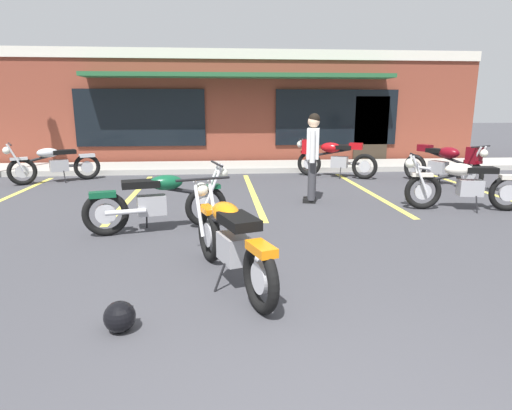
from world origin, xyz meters
The scene contains 12 objects.
ground_plane centered at (0.00, 3.54, 0.00)m, with size 80.00×80.00×0.00m, color #3D3D42.
sidewalk_kerb centered at (0.00, 10.91, 0.07)m, with size 22.00×1.80×0.14m, color #A8A59E.
brick_storefront_building centered at (0.00, 14.88, 1.74)m, with size 15.13×6.77×3.47m.
painted_stall_lines centered at (0.00, 7.31, 0.00)m, with size 10.07×4.80×0.01m.
motorcycle_foreground_classic centered at (-0.61, 2.64, 0.46)m, with size 1.02×2.03×0.98m.
motorcycle_red_sportbike centered at (3.58, 5.49, 0.46)m, with size 2.10×0.76×0.98m.
motorcycle_black_cruiser centered at (-4.64, 9.07, 0.46)m, with size 1.92×1.26×0.98m.
motorcycle_silver_naked centered at (2.21, 9.26, 0.53)m, with size 1.91×1.27×0.98m.
motorcycle_blue_standard centered at (4.51, 7.85, 0.53)m, with size 1.23×1.94×0.98m.
motorcycle_green_cafe_racer centered at (-1.59, 4.62, 0.46)m, with size 2.08×0.88×0.98m.
person_in_black_shirt centered at (1.05, 6.36, 0.95)m, with size 0.35×0.61×1.68m.
helmet_on_pavement centered at (-1.55, 1.69, 0.13)m, with size 0.26×0.26×0.26m.
Camera 1 is at (-0.73, -1.62, 1.81)m, focal length 30.30 mm.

